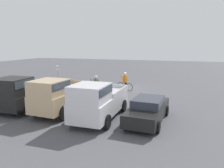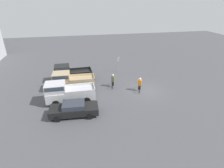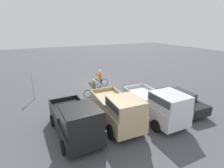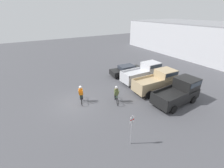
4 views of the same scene
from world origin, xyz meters
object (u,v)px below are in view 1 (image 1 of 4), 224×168
at_px(cyclist_1, 125,81).
at_px(fire_lane_sign, 58,74).
at_px(pickup_truck_0, 98,101).
at_px(sedan_0, 148,109).
at_px(pickup_truck_2, 23,93).
at_px(pickup_truck_1, 60,95).
at_px(cyclist_0, 96,85).

relative_size(cyclist_1, fire_lane_sign, 0.74).
distance_m(pickup_truck_0, cyclist_1, 8.75).
xyz_separation_m(sedan_0, pickup_truck_0, (2.80, 0.73, 0.48)).
relative_size(sedan_0, pickup_truck_0, 0.91).
bearing_deg(pickup_truck_0, pickup_truck_2, -3.29).
bearing_deg(fire_lane_sign, sedan_0, 146.12).
bearing_deg(cyclist_1, fire_lane_sign, 8.75).
xyz_separation_m(pickup_truck_0, pickup_truck_1, (2.82, -0.46, 0.02)).
xyz_separation_m(pickup_truck_1, pickup_truck_2, (2.76, 0.14, -0.03)).
bearing_deg(cyclist_0, fire_lane_sign, -21.17).
relative_size(sedan_0, pickup_truck_1, 0.94).
bearing_deg(cyclist_0, cyclist_1, -120.91).
distance_m(pickup_truck_1, cyclist_0, 5.29).
distance_m(pickup_truck_2, fire_lane_sign, 7.61).
bearing_deg(pickup_truck_1, pickup_truck_0, 170.70).
height_order(pickup_truck_2, cyclist_1, pickup_truck_2).
bearing_deg(pickup_truck_1, cyclist_1, -104.14).
bearing_deg(cyclist_0, pickup_truck_1, 86.83).
height_order(pickup_truck_1, fire_lane_sign, fire_lane_sign).
relative_size(sedan_0, pickup_truck_2, 0.95).
bearing_deg(cyclist_1, pickup_truck_2, 60.03).
distance_m(sedan_0, pickup_truck_2, 8.40).
xyz_separation_m(sedan_0, cyclist_1, (3.54, -7.99, 0.18)).
xyz_separation_m(pickup_truck_1, cyclist_1, (-2.08, -8.26, -0.32)).
bearing_deg(pickup_truck_1, pickup_truck_2, 2.91).
height_order(pickup_truck_2, fire_lane_sign, fire_lane_sign).
xyz_separation_m(pickup_truck_1, fire_lane_sign, (4.72, -7.21, 0.24)).
height_order(pickup_truck_1, pickup_truck_2, pickup_truck_1).
bearing_deg(cyclist_0, pickup_truck_2, 60.55).
bearing_deg(pickup_truck_2, cyclist_1, -119.97).
height_order(sedan_0, pickup_truck_1, pickup_truck_1).
xyz_separation_m(pickup_truck_1, cyclist_0, (-0.29, -5.27, -0.30)).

